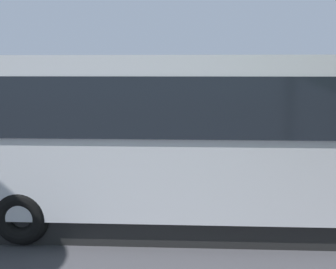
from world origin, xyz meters
The scene contains 14 objects.
ground_plane centered at (0.00, 0.00, 0.00)m, with size 80.00×80.00×0.00m, color #38383D.
tour_bus centered at (-0.83, 4.51, 1.64)m, with size 9.18×2.79×3.25m.
spectator_far_left centered at (-3.28, 1.92, 1.01)m, with size 0.58×0.37×1.70m.
spectator_left centered at (-1.98, 2.07, 1.00)m, with size 0.57×0.39×1.67m.
spectator_centre centered at (-0.90, 1.82, 0.98)m, with size 0.58×0.36×1.66m.
spectator_right centered at (0.53, 2.01, 1.00)m, with size 0.57×0.33×1.69m.
spectator_far_right centered at (1.63, 1.65, 1.04)m, with size 0.58×0.36×1.75m.
parked_motorcycle_dark centered at (-0.05, 2.50, 0.48)m, with size 2.05×0.61×0.99m.
stunt_motorcycle centered at (2.43, -2.21, 1.04)m, with size 1.85×0.97×1.82m.
traffic_cone centered at (0.89, -0.86, 0.30)m, with size 0.34×0.34×0.63m.
bay_line_a centered at (-3.64, -1.90, 0.00)m, with size 0.17×3.50×0.01m.
bay_line_b centered at (-0.75, -1.90, 0.00)m, with size 0.18×3.77×0.01m.
bay_line_c centered at (2.13, -1.90, 0.00)m, with size 0.19×4.41×0.01m.
bay_line_d centered at (5.02, -1.90, 0.00)m, with size 0.19×4.11×0.01m.
Camera 1 is at (-0.74, 12.40, 3.03)m, focal length 44.49 mm.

